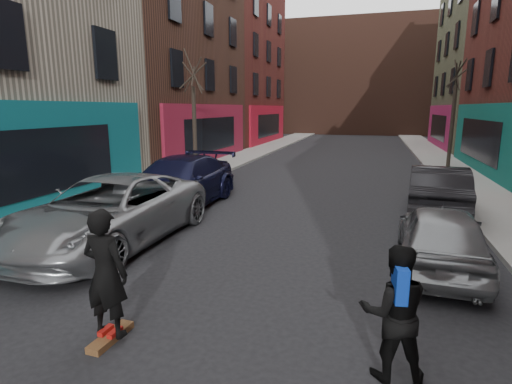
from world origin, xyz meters
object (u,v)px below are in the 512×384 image
Objects in this scene: parked_left_far at (110,211)px; parked_right_end at (438,190)px; skateboarder at (106,273)px; pedestrian at (394,312)px; tree_right_far at (454,103)px; skateboard at (111,337)px; parked_left_end at (178,183)px; parked_right_far at (441,236)px; tree_left_far at (194,106)px.

parked_right_end is at bearing 34.05° from parked_left_far.
skateboarder reaches higher than pedestrian.
skateboard is (-7.52, -19.53, -3.48)m from tree_right_far.
pedestrian is at bearing -26.65° from parked_left_far.
parked_left_end is at bearing -67.87° from skateboarder.
parked_right_end is at bearing 60.53° from skateboard.
parked_right_end reaches higher than parked_right_far.
parked_right_end is at bearing 11.67° from parked_left_end.
parked_left_end is at bearing -130.19° from tree_right_far.
pedestrian is (-3.69, -19.22, -2.66)m from tree_right_far.
tree_right_far reaches higher than tree_left_far.
pedestrian is (-1.68, -8.65, 0.10)m from parked_right_end.
pedestrian is at bearing 77.31° from parked_right_far.
skateboard is 0.43× the size of skateboarder.
skateboard is (2.70, -7.43, -0.79)m from parked_left_end.
parked_right_end is (-2.00, -10.57, -2.76)m from tree_right_far.
pedestrian reaches higher than parked_right_end.
tree_left_far is 1.12× the size of parked_left_end.
tree_left_far reaches higher than skateboarder.
parked_right_far is at bearing -21.36° from parked_left_end.
tree_right_far reaches higher than pedestrian.
parked_left_far is at bearing 127.52° from skateboard.
tree_right_far is 16.07m from parked_left_end.
pedestrian is at bearing -46.30° from parked_left_end.
parked_left_far is 3.19× the size of skateboarder.
parked_left_end is at bearing -56.34° from pedestrian.
skateboard is at bearing -53.92° from parked_left_far.
tree_right_far is 1.69× the size of parked_right_far.
tree_left_far is 16.03m from pedestrian.
parked_left_far is at bearing 39.31° from parked_right_end.
skateboarder is (0.00, 0.00, 0.98)m from skateboard.
skateboarder is at bearing -53.92° from parked_left_far.
skateboard is at bearing -4.23° from pedestrian.
pedestrian reaches higher than skateboard.
pedestrian is (6.42, -3.32, 0.04)m from parked_left_far.
tree_left_far is 3.77× the size of pedestrian.
parked_right_end is (8.22, 1.53, -0.07)m from parked_left_end.
tree_left_far reaches higher than pedestrian.
skateboard is at bearing -111.06° from tree_right_far.
tree_left_far is 1.39× the size of parked_right_end.
parked_right_end is at bearing -23.74° from tree_left_far.
parked_left_end is (2.18, -6.10, -2.54)m from tree_left_far.
skateboard is 0.98m from skateboarder.
tree_right_far reaches higher than parked_left_end.
skateboard is at bearing -68.89° from parked_left_end.
skateboarder is (2.70, -7.43, 0.19)m from parked_left_end.
tree_right_far reaches higher than parked_left_far.
parked_right_far is (7.52, 0.63, -0.14)m from parked_left_far.
tree_left_far is at bearing 110.79° from parked_left_end.
tree_right_far reaches higher than skateboard.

